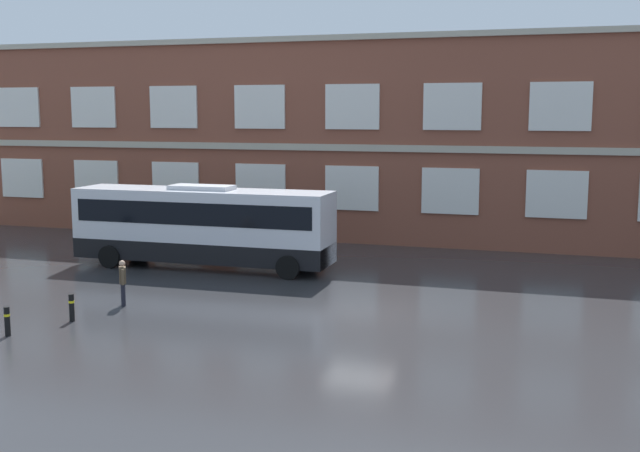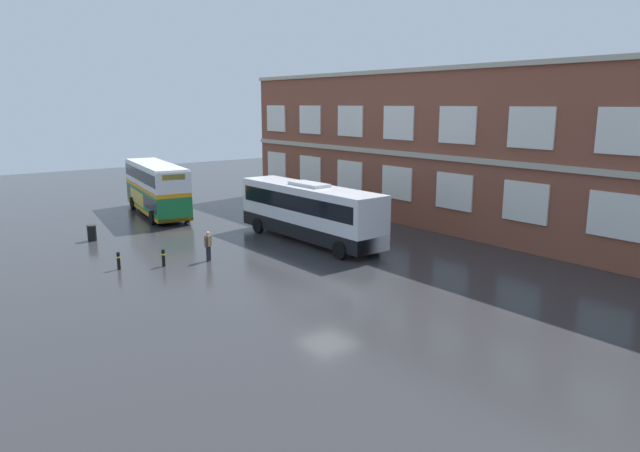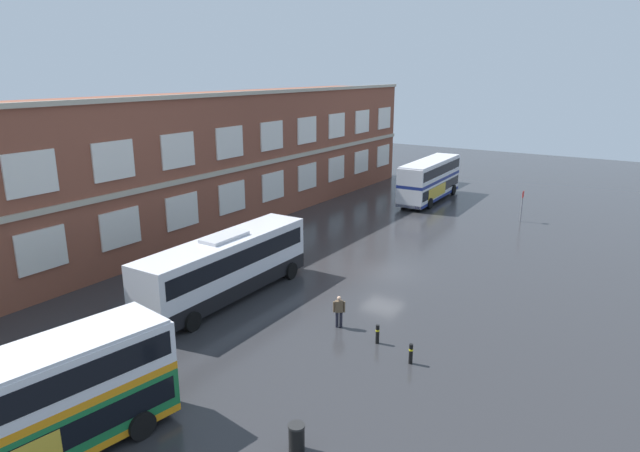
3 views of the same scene
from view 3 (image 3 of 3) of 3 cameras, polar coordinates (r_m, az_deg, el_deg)
The scene contains 10 objects.
ground_plane at distance 37.58m, azimuth 3.77°, elevation -4.09°, with size 120.00×120.00×0.00m, color #2B2B2D.
brick_terminal_building at distance 46.67m, azimuth -12.86°, elevation 6.33°, with size 57.99×8.19×11.11m.
double_decker_near at distance 20.92m, azimuth -29.59°, elevation -16.92°, with size 11.26×4.23×4.07m.
double_decker_middle at distance 56.81m, azimuth 11.19°, elevation 4.71°, with size 11.09×3.17×4.07m.
touring_coach at distance 32.11m, azimuth -9.61°, elevation -4.18°, with size 12.03×2.99×3.80m.
waiting_passenger at distance 28.60m, azimuth 1.97°, elevation -8.63°, with size 0.43×0.59×1.70m.
bus_stand_flag at distance 50.96m, azimuth 20.02°, elevation 2.21°, with size 0.44×0.10×2.70m.
station_litter_bin at distance 20.49m, azimuth -2.42°, elevation -20.86°, with size 0.60×0.60×1.03m.
safety_bollard_west at distance 25.82m, azimuth 9.30°, elevation -12.78°, with size 0.19×0.19×0.95m.
safety_bollard_east at distance 27.33m, azimuth 5.91°, elevation -10.95°, with size 0.19×0.19×0.95m.
Camera 3 is at (-30.94, -15.11, 12.74)m, focal length 31.21 mm.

